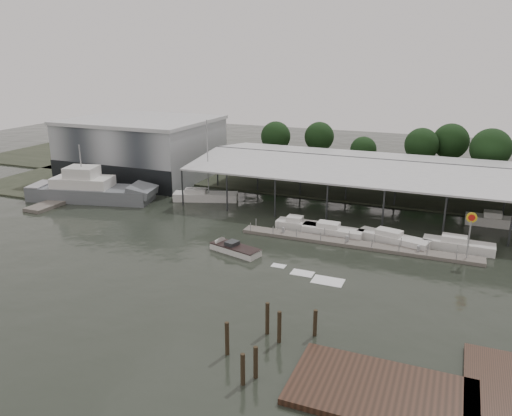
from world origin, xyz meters
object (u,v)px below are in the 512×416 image
at_px(grey_trawler, 91,190).
at_px(speedboat_underway, 231,248).
at_px(shell_fuel_sign, 470,227).
at_px(white_sailboat, 205,196).

relative_size(grey_trawler, speedboat_underway, 1.16).
xyz_separation_m(shell_fuel_sign, white_sailboat, (-37.26, 10.01, -3.28)).
bearing_deg(speedboat_underway, grey_trawler, -4.79).
bearing_deg(speedboat_underway, shell_fuel_sign, -148.21).
height_order(white_sailboat, speedboat_underway, white_sailboat).
height_order(grey_trawler, speedboat_underway, grey_trawler).
xyz_separation_m(white_sailboat, speedboat_underway, (12.55, -17.13, -0.25)).
bearing_deg(shell_fuel_sign, speedboat_underway, -163.91).
height_order(grey_trawler, white_sailboat, white_sailboat).
relative_size(grey_trawler, white_sailboat, 1.61).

